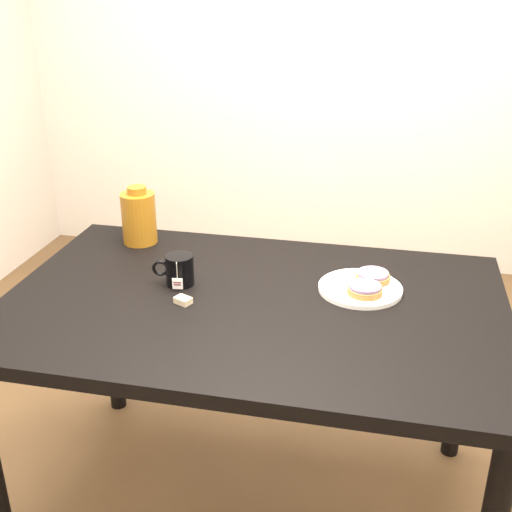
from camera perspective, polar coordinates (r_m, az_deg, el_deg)
name	(u,v)px	position (r m, az deg, el deg)	size (l,w,h in m)	color
ground_plane	(253,503)	(2.25, -0.23, -21.07)	(4.00, 4.00, 0.00)	brown
wall_back	(336,22)	(3.57, 7.15, 19.96)	(3.50, 0.02, 2.70)	beige
table	(253,326)	(1.84, -0.26, -6.23)	(1.40, 0.90, 0.75)	black
plate	(360,288)	(1.87, 9.25, -2.80)	(0.24, 0.24, 0.02)	white
bagel_back	(373,276)	(1.90, 10.35, -1.79)	(0.10, 0.10, 0.03)	brown
bagel_front	(365,289)	(1.82, 9.65, -2.94)	(0.14, 0.14, 0.03)	brown
mug	(179,270)	(1.88, -6.86, -1.22)	(0.13, 0.09, 0.09)	black
teabag_pouch	(183,300)	(1.79, -6.50, -3.94)	(0.04, 0.03, 0.02)	#C6B793
bagel_package	(139,217)	(2.18, -10.38, 3.43)	(0.15, 0.15, 0.20)	#62370C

